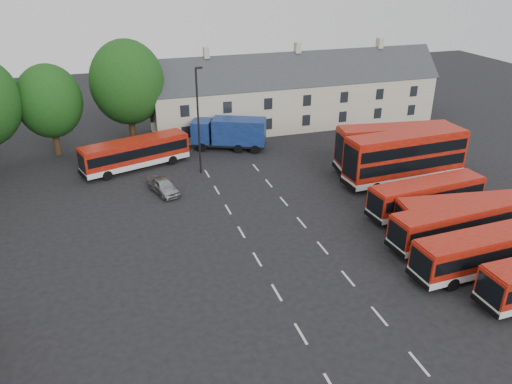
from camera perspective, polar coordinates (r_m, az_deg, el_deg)
ground at (r=33.67m, az=1.21°, el=-9.47°), size 140.00×140.00×0.00m
lane_markings at (r=35.96m, az=3.97°, el=-7.02°), size 5.15×33.80×0.01m
terrace_houses at (r=62.59m, az=4.57°, el=11.06°), size 35.70×7.13×10.06m
bus_row_b at (r=36.36m, az=24.73°, el=-5.96°), size 10.35×2.80×2.90m
bus_row_c at (r=39.09m, az=21.71°, el=-3.23°), size 10.18×3.01×2.84m
bus_row_d at (r=40.88m, az=22.35°, el=-2.15°), size 9.98×3.64×2.76m
bus_row_e at (r=42.85m, az=18.92°, el=-0.24°), size 10.20×3.13×2.84m
bus_dd_south at (r=47.87m, az=16.74°, el=4.09°), size 11.82×3.29×4.80m
bus_dd_north at (r=50.24m, az=15.58°, el=5.11°), size 11.54×4.11×4.63m
bus_north at (r=50.68m, az=-13.65°, el=4.51°), size 10.86×5.50×3.00m
box_truck at (r=54.53m, az=-2.99°, el=6.84°), size 8.23×5.50×3.46m
silver_car at (r=45.19m, az=-10.54°, el=0.69°), size 2.80×4.39×1.39m
lamppost at (r=47.38m, az=-6.59°, el=8.32°), size 0.71×0.32×10.27m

